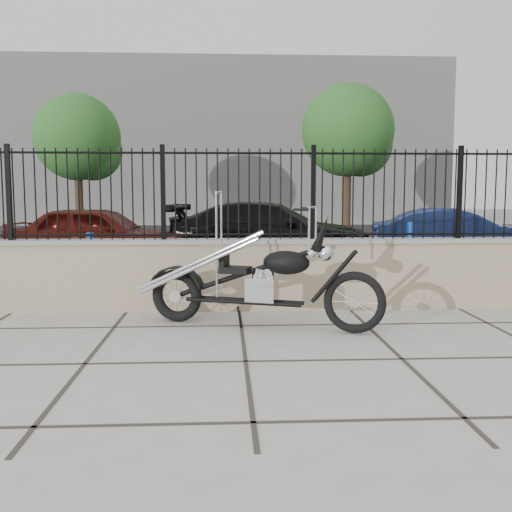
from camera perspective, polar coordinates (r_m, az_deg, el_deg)
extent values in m
plane|color=#99968E|center=(5.73, -1.00, -10.03)|extent=(90.00, 90.00, 0.00)
plane|color=black|center=(18.07, -2.42, 1.15)|extent=(30.00, 30.00, 0.00)
cube|color=gray|center=(8.08, -1.64, -1.77)|extent=(14.00, 0.36, 0.96)
cube|color=black|center=(8.00, -1.66, 5.91)|extent=(14.00, 0.08, 1.20)
cube|color=beige|center=(32.09, -2.74, 10.53)|extent=(22.00, 6.00, 8.00)
imported|color=#410E09|center=(13.12, -14.77, 1.88)|extent=(4.02, 2.11, 1.30)
imported|color=black|center=(13.49, 1.40, 2.29)|extent=(4.90, 2.65, 1.35)
imported|color=#0F1939|center=(14.06, 18.50, 1.87)|extent=(3.90, 2.13, 1.22)
cylinder|color=#0C23B4|center=(10.36, -15.47, -0.35)|extent=(0.14, 0.14, 0.91)
cylinder|color=#0B31AE|center=(10.57, 14.43, 0.24)|extent=(0.16, 0.16, 1.07)
cylinder|color=#382619|center=(22.64, -16.50, 5.59)|extent=(0.29, 0.29, 2.89)
sphere|color=#386526|center=(22.73, -16.68, 11.18)|extent=(3.08, 3.08, 3.08)
cylinder|color=#382619|center=(21.93, 8.63, 6.03)|extent=(0.31, 0.31, 3.09)
sphere|color=#42712A|center=(22.06, 8.73, 12.19)|extent=(3.29, 3.29, 3.29)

